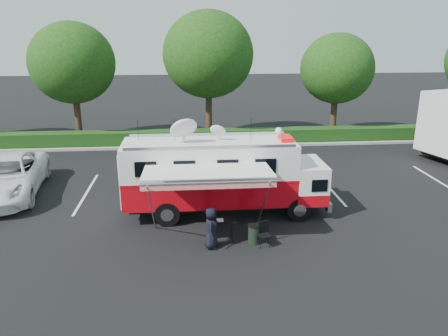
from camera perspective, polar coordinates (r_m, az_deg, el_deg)
The scene contains 10 objects.
ground_plane at distance 18.98m, azimuth 0.13°, elevation -5.93°, with size 120.00×120.00×0.00m, color black.
back_border at distance 30.44m, azimuth 0.16°, elevation 12.83°, with size 60.00×6.14×8.87m.
stall_lines at distance 21.72m, azimuth -1.88°, elevation -2.79°, with size 24.12×5.50×0.01m.
command_truck at distance 18.34m, azimuth -0.10°, elevation -0.91°, with size 8.54×2.35×4.10m.
awning at distance 15.70m, azimuth -2.14°, elevation -0.79°, with size 4.66×2.43×2.82m.
white_suv at distance 23.40m, azimuth -26.35°, elevation -3.19°, with size 3.08×6.69×1.86m, color white.
person at distance 16.20m, azimuth -1.63°, elevation -10.34°, with size 0.76×0.50×1.56m, color black.
folding_table at distance 16.36m, azimuth -0.33°, elevation -7.04°, with size 1.10×0.90×0.82m.
folding_chair at distance 16.21m, azimuth 5.24°, elevation -8.26°, with size 0.57×0.61×0.91m.
trash_bin at distance 16.39m, azimuth 3.97°, elevation -8.57°, with size 0.49×0.49×0.73m.
Camera 1 is at (-1.52, -17.31, 7.64)m, focal length 35.00 mm.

